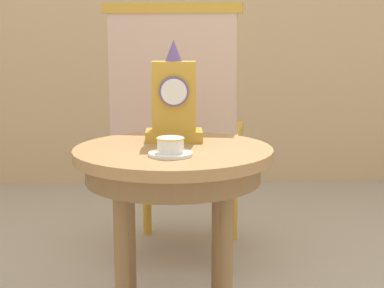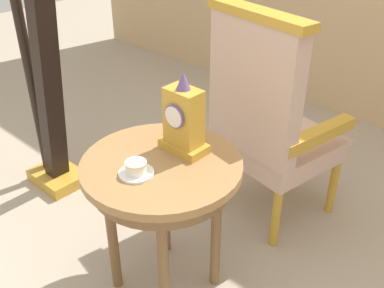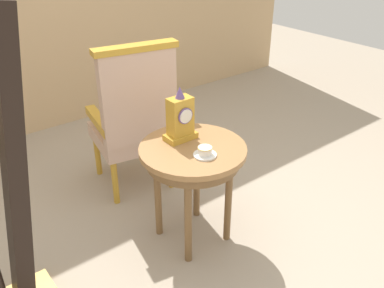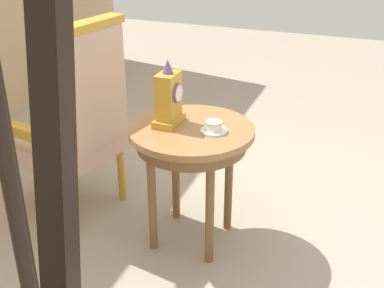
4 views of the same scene
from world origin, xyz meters
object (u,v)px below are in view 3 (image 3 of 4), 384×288
object	(u,v)px
teacup_left	(205,152)
mantel_clock	(180,119)
side_table	(193,160)
armchair	(134,117)
harp	(4,193)

from	to	relation	value
teacup_left	mantel_clock	world-z (taller)	mantel_clock
side_table	mantel_clock	xyz separation A→B (m)	(0.00, 0.12, 0.22)
mantel_clock	armchair	bearing A→B (deg)	88.04
teacup_left	harp	size ratio (longest dim) A/B	0.07
armchair	harp	size ratio (longest dim) A/B	0.64
harp	teacup_left	bearing A→B (deg)	-13.09
teacup_left	harp	xyz separation A→B (m)	(-1.01, 0.24, 0.03)
harp	armchair	bearing A→B (deg)	29.35
side_table	armchair	world-z (taller)	armchair
side_table	mantel_clock	size ratio (longest dim) A/B	1.98
teacup_left	harp	world-z (taller)	harp
side_table	mantel_clock	distance (m)	0.25
side_table	armchair	bearing A→B (deg)	88.11
side_table	teacup_left	distance (m)	0.16
mantel_clock	harp	world-z (taller)	harp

